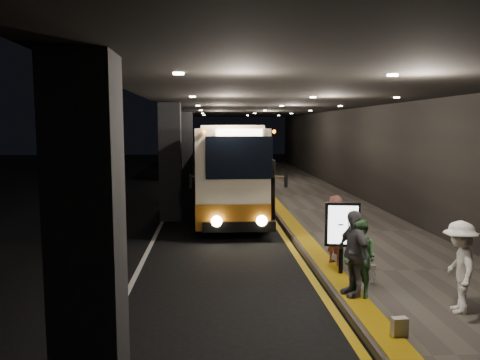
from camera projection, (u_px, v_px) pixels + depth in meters
name	position (u px, v px, depth m)	size (l,w,h in m)	color
ground	(211.00, 245.00, 13.94)	(90.00, 90.00, 0.00)	black
lane_line_white	(166.00, 214.00, 18.78)	(0.12, 50.00, 0.01)	silver
kerb_stripe_yellow	(269.00, 213.00, 19.04)	(0.18, 50.00, 0.01)	gold
sidewalk	(327.00, 211.00, 19.19)	(4.50, 50.00, 0.15)	#514C44
tactile_strip	(281.00, 209.00, 19.06)	(0.50, 50.00, 0.01)	gold
terminal_wall	(383.00, 139.00, 18.99)	(0.10, 50.00, 6.00)	black
support_columns	(170.00, 162.00, 17.56)	(0.80, 24.80, 4.40)	black
canopy	(273.00, 99.00, 18.52)	(9.00, 50.00, 0.40)	black
coach_main	(231.00, 171.00, 19.47)	(2.66, 11.20, 3.47)	beige
coach_second	(228.00, 155.00, 29.91)	(3.01, 11.22, 3.48)	beige
coach_third	(221.00, 146.00, 44.40)	(2.69, 11.11, 3.47)	beige
passenger_boarding	(336.00, 230.00, 11.46)	(0.63, 0.41, 1.72)	#CC695F
passenger_waiting_green	(359.00, 258.00, 9.29)	(0.76, 0.47, 1.57)	#407445
passenger_waiting_white	(459.00, 267.00, 8.50)	(1.09, 0.51, 1.69)	white
passenger_waiting_grey	(353.00, 253.00, 9.34)	(1.02, 0.52, 1.74)	#58575D
bag_polka	(368.00, 273.00, 10.23)	(0.32, 0.14, 0.39)	black
bag_plain	(400.00, 327.00, 7.58)	(0.25, 0.14, 0.31)	beige
info_sign	(342.00, 226.00, 10.68)	(0.79, 0.25, 1.67)	black
stanchion_post	(340.00, 249.00, 10.75)	(0.05, 0.05, 1.16)	black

